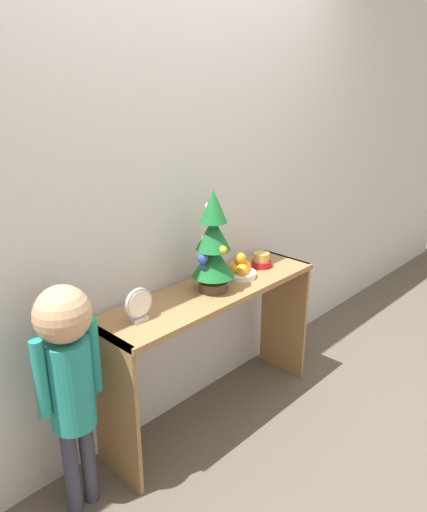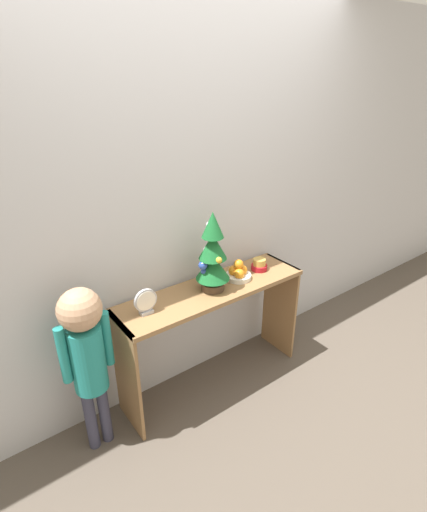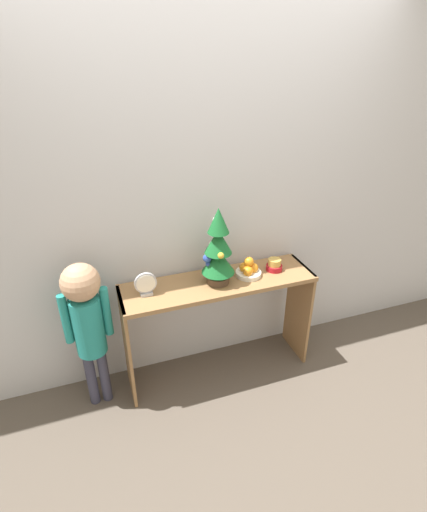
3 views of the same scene
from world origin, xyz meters
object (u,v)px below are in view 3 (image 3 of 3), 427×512
at_px(mini_tree, 218,249).
at_px(desk_clock, 146,284).
at_px(fruit_bowl, 248,270).
at_px(child_figure, 86,316).
at_px(singing_bowl, 274,265).

xyz_separation_m(mini_tree, desk_clock, (-0.47, 0.00, -0.16)).
distance_m(mini_tree, fruit_bowl, 0.30).
relative_size(desk_clock, child_figure, 0.15).
xyz_separation_m(fruit_bowl, child_figure, (-1.07, -0.02, -0.10)).
relative_size(mini_tree, child_figure, 0.49).
bearing_deg(singing_bowl, child_figure, -178.65).
bearing_deg(fruit_bowl, desk_clock, -179.34).
distance_m(singing_bowl, child_figure, 1.27).
bearing_deg(singing_bowl, desk_clock, -178.83).
distance_m(desk_clock, child_figure, 0.40).
height_order(mini_tree, desk_clock, mini_tree).
bearing_deg(mini_tree, child_figure, -179.48).
bearing_deg(desk_clock, singing_bowl, 1.17).
height_order(mini_tree, child_figure, mini_tree).
relative_size(mini_tree, singing_bowl, 4.67).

